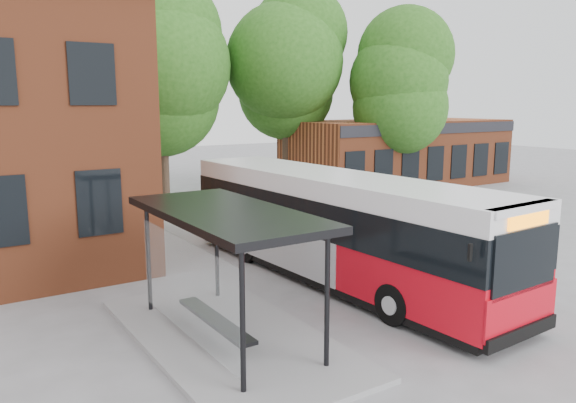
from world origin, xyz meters
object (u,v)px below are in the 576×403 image
bicycle_3 (371,196)px  bicycle_2 (356,197)px  bicycle_5 (378,191)px  bicycle_6 (406,192)px  bicycle_1 (354,194)px  bicycle_0 (345,200)px  bicycle_7 (398,190)px  city_bus (334,227)px  bicycle_4 (374,196)px  bus_shelter (227,275)px

bicycle_3 → bicycle_2: bearing=18.8°
bicycle_2 → bicycle_3: 0.83m
bicycle_5 → bicycle_6: bicycle_5 is taller
bicycle_1 → bicycle_2: bicycle_1 is taller
bicycle_1 → bicycle_5: 1.84m
bicycle_0 → bicycle_3: 1.50m
bicycle_0 → bicycle_1: (1.19, 0.77, 0.07)m
bicycle_2 → bicycle_7: bicycle_7 is taller
bicycle_6 → bicycle_7: 0.68m
city_bus → bicycle_5: city_bus is taller
bicycle_7 → bicycle_6: bearing=171.2°
bicycle_0 → bicycle_2: (1.06, 0.44, 0.02)m
bicycle_3 → bicycle_4: (0.58, 0.48, -0.13)m
bicycle_0 → bicycle_3: bearing=-104.4°
bicycle_2 → bicycle_7: (3.13, 0.23, 0.03)m
bicycle_1 → bicycle_6: bearing=-105.4°
city_bus → bicycle_2: 11.96m
city_bus → bicycle_0: 10.94m
bicycle_5 → bicycle_7: bearing=-115.7°
bicycle_2 → bicycle_7: 3.14m
bus_shelter → bicycle_3: 16.56m
bus_shelter → bicycle_4: (13.64, 10.62, -1.04)m
bicycle_1 → city_bus: bearing=137.3°
bus_shelter → bicycle_7: (15.78, 11.08, -0.96)m
bicycle_6 → bicycle_3: bearing=98.0°
bus_shelter → bicycle_4: 17.32m
bicycle_2 → bicycle_5: (1.96, 0.53, 0.05)m
bicycle_3 → bicycle_4: 0.76m
bicycle_4 → bicycle_3: bearing=146.9°
bicycle_0 → bicycle_5: 3.17m
bus_shelter → bicycle_5: size_ratio=4.14×
bicycle_6 → bicycle_2: bearing=83.9°
bus_shelter → bicycle_1: bus_shelter is taller
city_bus → bicycle_2: size_ratio=6.91×
bicycle_4 → bicycle_6: bicycle_6 is taller
bicycle_1 → bicycle_4: (0.85, -0.57, -0.10)m
bus_shelter → bicycle_2: bearing=40.6°
bicycle_2 → bicycle_7: bearing=-107.9°
bicycle_0 → bicycle_1: bicycle_1 is taller
bus_shelter → bicycle_0: 15.62m
bicycle_4 → bicycle_5: 1.25m
bicycle_0 → bicycle_4: (2.05, 0.20, -0.03)m
bicycle_7 → bicycle_3: bearing=108.5°
bicycle_4 → bicycle_0: bearing=113.0°
bicycle_5 → bicycle_3: bearing=117.8°
bicycle_3 → bicycle_1: bearing=3.6°
bus_shelter → bicycle_7: bus_shelter is taller
bicycle_5 → bicycle_6: 1.45m
bicycle_0 → city_bus: bearing=135.7°
bicycle_3 → bicycle_7: 2.88m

